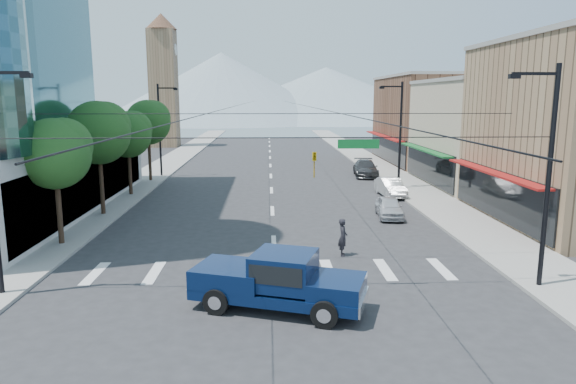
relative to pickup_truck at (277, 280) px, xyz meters
name	(u,v)px	position (x,y,z in m)	size (l,w,h in m)	color
ground	(276,283)	(-0.03, 2.66, -1.13)	(160.00, 160.00, 0.00)	#28282B
sidewalk_left	(169,163)	(-12.03, 42.66, -1.05)	(4.00, 120.00, 0.15)	gray
sidewalk_right	(370,162)	(11.97, 42.66, -1.05)	(4.00, 120.00, 0.15)	gray
shop_mid	(498,134)	(19.97, 26.66, 3.37)	(12.00, 14.00, 9.00)	tan
shop_far	(439,121)	(19.97, 42.66, 3.87)	(12.00, 18.00, 10.00)	brown
clock_tower	(163,78)	(-16.53, 64.66, 9.52)	(4.80, 4.80, 20.40)	#8C6B4C
mountain_left	(222,87)	(-15.03, 152.66, 9.87)	(80.00, 80.00, 22.00)	gray
mountain_right	(326,94)	(19.97, 162.66, 7.87)	(90.00, 90.00, 18.00)	gray
tree_near	(58,151)	(-11.10, 8.75, 3.87)	(3.65, 3.64, 6.71)	black
tree_midnear	(101,131)	(-11.10, 15.75, 4.47)	(4.09, 4.09, 7.52)	black
tree_midfar	(130,133)	(-11.10, 22.75, 3.87)	(3.65, 3.64, 6.71)	black
tree_far	(150,121)	(-11.10, 29.75, 4.47)	(4.09, 4.09, 7.52)	black
signal_rig	(280,178)	(0.16, 1.66, 3.52)	(21.80, 0.20, 9.00)	black
lamp_pole_nw	(161,126)	(-10.70, 32.66, 3.81)	(2.00, 0.25, 9.00)	black
lamp_pole_ne	(399,131)	(10.64, 24.66, 3.81)	(2.00, 0.25, 9.00)	black
pickup_truck	(277,280)	(0.00, 0.00, 0.00)	(6.75, 4.14, 2.16)	#081A40
pedestrian	(343,237)	(3.35, 6.39, -0.19)	(0.68, 0.45, 1.87)	black
parked_car_near	(389,207)	(7.57, 14.45, -0.46)	(1.58, 3.94, 1.34)	silver
parked_car_mid	(391,187)	(9.37, 21.63, -0.40)	(1.53, 4.38, 1.44)	silver
parked_car_far	(366,168)	(9.37, 32.15, -0.33)	(2.23, 5.48, 1.59)	#333336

